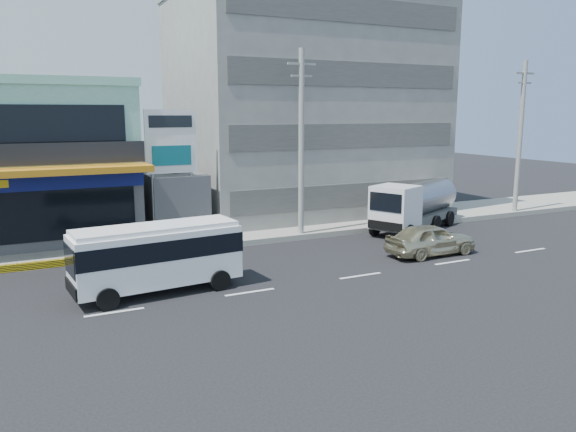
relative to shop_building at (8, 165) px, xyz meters
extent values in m
plane|color=black|center=(8.00, -13.95, -4.00)|extent=(120.00, 120.00, 0.00)
cube|color=gray|center=(13.00, -4.45, -3.85)|extent=(70.00, 5.00, 0.30)
cube|color=#424146|center=(0.00, 0.05, -2.00)|extent=(12.00, 10.00, 4.00)
cube|color=#9CDDBE|center=(0.00, 0.05, 2.00)|extent=(12.00, 10.00, 4.00)
cube|color=#BD7516|center=(0.00, -5.75, 0.15)|extent=(12.40, 1.80, 0.30)
cube|color=navy|center=(0.00, -5.00, -0.40)|extent=(12.00, 0.12, 0.80)
cube|color=black|center=(0.00, -4.97, -1.90)|extent=(11.00, 0.06, 2.60)
cube|color=gray|center=(18.00, 1.05, 3.00)|extent=(16.00, 12.00, 14.00)
cube|color=#424146|center=(8.00, -1.95, -2.25)|extent=(3.00, 6.00, 3.50)
cylinder|color=slate|center=(8.00, -2.95, -0.42)|extent=(1.50, 1.50, 0.15)
cylinder|color=gray|center=(6.50, -4.75, -0.75)|extent=(0.16, 0.16, 6.50)
cylinder|color=gray|center=(8.50, -4.75, -0.75)|extent=(0.16, 0.16, 6.50)
cube|color=white|center=(7.50, -4.75, 1.30)|extent=(2.60, 0.18, 3.20)
cylinder|color=#999993|center=(14.00, -6.55, 1.00)|extent=(0.30, 0.30, 10.00)
cube|color=#999993|center=(14.00, -6.55, 5.20)|extent=(1.60, 0.12, 0.12)
cube|color=#999993|center=(14.00, -6.55, 4.60)|extent=(1.20, 0.10, 0.10)
cylinder|color=#999993|center=(30.00, -6.55, 1.00)|extent=(0.30, 0.30, 10.00)
cube|color=#999993|center=(30.00, -6.55, 5.20)|extent=(1.60, 0.12, 0.12)
cube|color=#999993|center=(30.00, -6.55, 4.60)|extent=(1.20, 0.10, 0.10)
cube|color=white|center=(4.87, -12.45, -2.58)|extent=(6.35, 2.53, 2.03)
cube|color=black|center=(4.87, -12.45, -2.18)|extent=(6.40, 2.58, 0.75)
cube|color=white|center=(4.87, -12.45, -1.48)|extent=(6.15, 2.34, 0.18)
cylinder|color=black|center=(2.85, -13.62, -3.60)|extent=(0.82, 0.32, 0.80)
cylinder|color=black|center=(2.66, -11.68, -3.60)|extent=(0.82, 0.32, 0.80)
cylinder|color=black|center=(7.07, -13.21, -3.60)|extent=(0.82, 0.32, 0.80)
cylinder|color=black|center=(6.88, -11.27, -3.60)|extent=(0.82, 0.32, 0.80)
imported|color=beige|center=(17.94, -12.45, -3.23)|extent=(4.54, 1.86, 1.54)
cube|color=silver|center=(18.77, -8.50, -2.33)|extent=(2.87, 2.87, 2.34)
cube|color=#595956|center=(21.06, -7.45, -3.28)|extent=(7.37, 4.82, 0.45)
cylinder|color=gray|center=(21.88, -7.07, -2.20)|extent=(5.37, 3.83, 1.89)
cylinder|color=black|center=(18.88, -9.59, -3.55)|extent=(0.93, 0.62, 0.90)
cylinder|color=black|center=(18.01, -7.71, -3.55)|extent=(0.93, 0.62, 0.90)
cylinder|color=black|center=(21.90, -8.20, -3.55)|extent=(0.93, 0.62, 0.90)
cylinder|color=black|center=(21.03, -6.32, -3.55)|extent=(0.93, 0.62, 0.90)
cylinder|color=black|center=(23.62, -7.40, -3.55)|extent=(0.93, 0.62, 0.90)
cylinder|color=black|center=(22.75, -5.52, -3.55)|extent=(0.93, 0.62, 0.90)
camera|label=1|loc=(0.35, -33.00, 2.75)|focal=35.00mm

